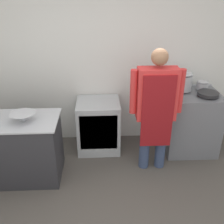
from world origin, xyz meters
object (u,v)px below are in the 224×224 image
at_px(fridge_unit, 99,125).
at_px(person_cook, 156,105).
at_px(stove, 190,122).
at_px(saute_pan, 208,94).
at_px(sauce_pot, 202,85).
at_px(stock_pot, 181,81).
at_px(mixing_bowl, 23,117).

bearing_deg(fridge_unit, person_cook, -35.15).
bearing_deg(fridge_unit, stove, -3.10).
relative_size(saute_pan, sauce_pot, 1.75).
xyz_separation_m(stove, fridge_unit, (-1.41, 0.08, -0.07)).
bearing_deg(fridge_unit, saute_pan, -7.17).
bearing_deg(sauce_pot, saute_pan, -90.00).
relative_size(stock_pot, saute_pan, 1.03).
bearing_deg(stove, sauce_pot, 38.59).
bearing_deg(sauce_pot, stove, -141.41).
distance_m(stove, mixing_bowl, 2.44).
xyz_separation_m(stove, sauce_pot, (0.15, 0.12, 0.55)).
distance_m(stove, fridge_unit, 1.41).
relative_size(fridge_unit, sauce_pot, 4.64).
distance_m(stove, stock_pot, 0.66).
height_order(stove, mixing_bowl, mixing_bowl).
distance_m(fridge_unit, stock_pot, 1.42).
height_order(fridge_unit, stock_pot, stock_pot).
height_order(person_cook, saute_pan, person_cook).
xyz_separation_m(saute_pan, sauce_pot, (-0.00, 0.24, 0.04)).
height_order(stove, sauce_pot, sauce_pot).
relative_size(fridge_unit, stock_pot, 2.58).
height_order(person_cook, stock_pot, person_cook).
distance_m(person_cook, saute_pan, 0.88).
distance_m(fridge_unit, person_cook, 1.09).
bearing_deg(fridge_unit, sauce_pot, 1.69).
relative_size(stove, person_cook, 0.56).
relative_size(fridge_unit, mixing_bowl, 2.62).
xyz_separation_m(fridge_unit, person_cook, (0.75, -0.53, 0.58)).
distance_m(mixing_bowl, saute_pan, 2.52).
height_order(stock_pot, saute_pan, stock_pot).
height_order(fridge_unit, person_cook, person_cook).
bearing_deg(stock_pot, stove, -35.35).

